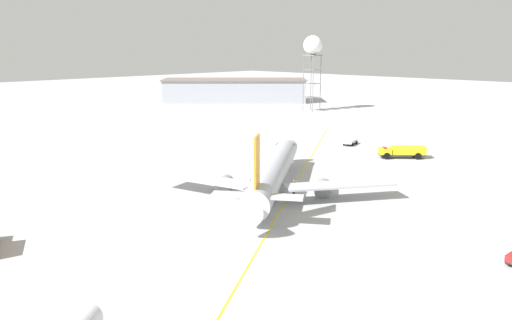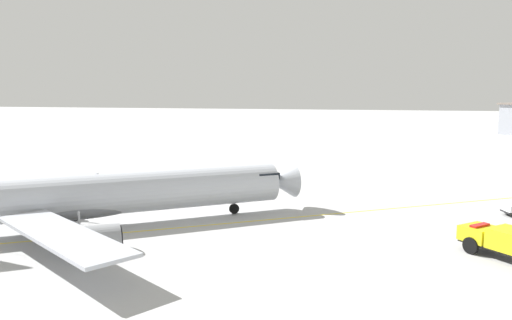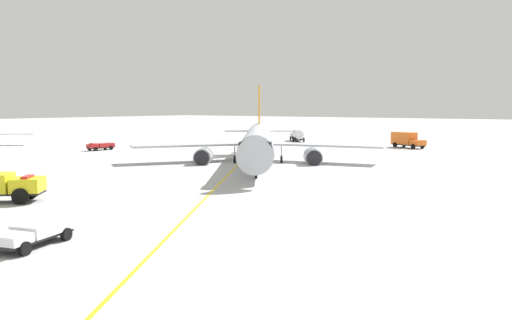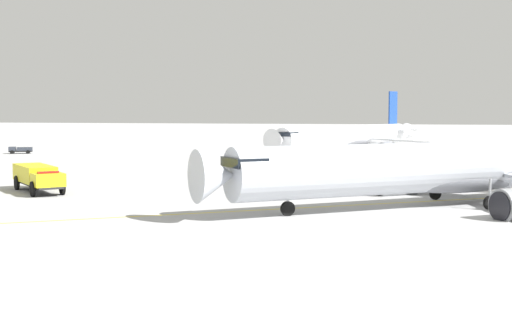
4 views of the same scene
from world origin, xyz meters
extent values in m
plane|color=#B2B2B2|center=(0.00, 0.00, 0.00)|extent=(600.00, 600.00, 0.00)
cylinder|color=#B2B7C1|center=(-0.51, 0.80, 3.23)|extent=(24.68, 33.09, 4.07)
cone|color=#B2B7C1|center=(10.85, -15.58, 3.23)|extent=(4.88, 4.67, 3.86)
cone|color=#B2B7C1|center=(-12.03, 17.42, 3.53)|extent=(5.12, 5.26, 3.46)
cube|color=black|center=(9.59, -13.77, 4.14)|extent=(4.21, 3.94, 0.70)
ellipsoid|color=slate|center=(-1.57, 2.34, 2.11)|extent=(10.69, 13.16, 2.24)
cube|color=orange|center=(-9.90, 14.34, 8.59)|extent=(2.02, 2.77, 6.65)
cube|color=#B2B7C1|center=(-7.10, 16.27, 4.04)|extent=(5.73, 5.08, 0.20)
cube|color=#B2B7C1|center=(-12.69, 12.40, 4.04)|extent=(5.73, 5.08, 0.20)
cube|color=#B2B7C1|center=(6.13, 9.58, 2.52)|extent=(17.33, 7.76, 0.28)
cube|color=#B2B7C1|center=(-11.06, -2.34, 2.52)|extent=(12.71, 16.29, 0.28)
cylinder|color=gray|center=(5.58, 5.93, 1.00)|extent=(4.25, 4.58, 2.52)
cylinder|color=black|center=(6.70, 4.32, 1.00)|extent=(1.85, 1.34, 2.14)
cylinder|color=gray|center=(-7.45, -3.11, 1.00)|extent=(4.25, 4.58, 2.52)
cylinder|color=black|center=(-6.33, -4.72, 1.00)|extent=(1.85, 1.34, 2.14)
cylinder|color=#9EA0A5|center=(7.60, -10.90, 1.53)|extent=(0.20, 0.20, 1.97)
cylinder|color=black|center=(7.60, -10.90, 0.55)|extent=(0.87, 1.07, 1.10)
cylinder|color=#9EA0A5|center=(1.25, 4.29, 1.53)|extent=(0.20, 0.20, 1.97)
cylinder|color=black|center=(1.25, 4.29, 0.55)|extent=(0.87, 1.07, 1.10)
cylinder|color=#9EA0A5|center=(-4.39, 0.38, 1.53)|extent=(0.20, 0.20, 1.97)
cylinder|color=black|center=(-4.39, 0.38, 0.55)|extent=(0.87, 1.07, 1.10)
cube|color=#232326|center=(-2.64, -36.67, 0.80)|extent=(8.56, 8.10, 0.20)
cube|color=yellow|center=(-0.02, -34.27, 1.50)|extent=(3.59, 3.61, 1.20)
cube|color=black|center=(0.79, -33.53, 1.68)|extent=(1.58, 1.72, 0.67)
cube|color=yellow|center=(-3.60, -37.54, 1.70)|extent=(6.92, 6.65, 1.60)
cube|color=red|center=(-0.02, -34.27, 2.20)|extent=(1.71, 1.80, 0.16)
cylinder|color=black|center=(-1.09, -33.43, 0.70)|extent=(1.22, 1.15, 1.40)
cylinder|color=black|center=(0.72, -35.41, 0.70)|extent=(1.22, 1.15, 1.40)
cylinder|color=black|center=(-5.80, -37.73, 0.70)|extent=(1.22, 1.15, 1.40)
cylinder|color=black|center=(-3.98, -39.71, 0.70)|extent=(1.22, 1.15, 1.40)
cylinder|color=black|center=(-37.67, 4.44, 0.38)|extent=(0.32, 0.78, 0.76)
cube|color=#232326|center=(13.62, -41.90, 0.50)|extent=(3.14, 5.37, 0.20)
cube|color=white|center=(14.13, -43.60, 0.88)|extent=(2.42, 2.05, 0.55)
cube|color=black|center=(14.32, -44.23, 0.96)|extent=(1.69, 0.58, 0.31)
cube|color=white|center=(13.38, -41.07, 0.95)|extent=(2.95, 3.81, 0.70)
cylinder|color=black|center=(15.12, -43.30, 0.40)|extent=(0.50, 0.85, 0.80)
cylinder|color=black|center=(13.14, -43.89, 0.40)|extent=(0.50, 0.85, 0.80)
cylinder|color=black|center=(14.15, -40.04, 0.40)|extent=(0.50, 0.85, 0.80)
cylinder|color=black|center=(12.16, -40.64, 0.40)|extent=(0.50, 0.85, 0.80)
cylinder|color=slate|center=(63.94, -86.14, 9.82)|extent=(0.24, 0.24, 19.63)
cylinder|color=slate|center=(59.59, -86.14, 9.82)|extent=(0.24, 0.24, 19.63)
cylinder|color=slate|center=(59.59, -90.49, 9.82)|extent=(0.24, 0.24, 19.63)
cylinder|color=slate|center=(63.94, -90.49, 9.82)|extent=(0.24, 0.24, 19.63)
cube|color=slate|center=(61.76, -88.32, 4.91)|extent=(4.55, 4.55, 0.16)
cube|color=slate|center=(61.76, -88.32, 9.82)|extent=(4.55, 4.55, 0.16)
cube|color=slate|center=(61.76, -88.32, 14.72)|extent=(4.55, 4.55, 0.16)
cube|color=slate|center=(61.76, -88.32, 19.78)|extent=(5.15, 5.15, 0.30)
sphere|color=white|center=(61.76, -88.32, 23.29)|extent=(6.71, 6.71, 6.71)
cube|color=#999EA8|center=(104.63, -90.66, 4.53)|extent=(54.27, 53.76, 9.07)
cube|color=#72665B|center=(104.63, -90.66, 9.32)|extent=(55.96, 55.46, 0.50)
cube|color=yellow|center=(-0.21, -5.07, 0.00)|extent=(64.53, 105.18, 0.01)
camera|label=1|loc=(-54.34, 60.36, 22.81)|focal=36.33mm
camera|label=2|loc=(-43.35, -24.75, 13.42)|focal=34.72mm
camera|label=3|loc=(41.65, -58.16, 8.24)|focal=35.74mm
camera|label=4|loc=(59.90, -2.75, 8.04)|focal=50.13mm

